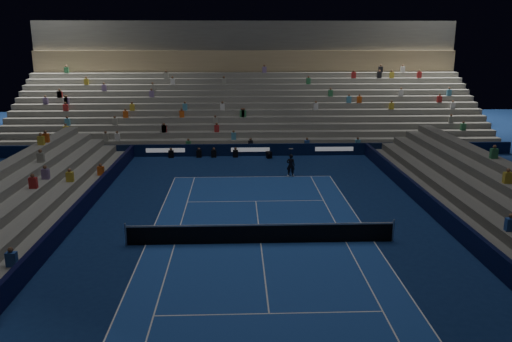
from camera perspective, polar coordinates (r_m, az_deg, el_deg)
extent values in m
plane|color=#0D204E|center=(24.53, 0.54, -8.14)|extent=(90.00, 90.00, 0.00)
cube|color=#1B4196|center=(24.52, 0.54, -8.13)|extent=(10.97, 23.77, 0.01)
cube|color=black|center=(42.05, -0.65, 2.40)|extent=(44.00, 0.25, 1.00)
cube|color=black|center=(26.59, 22.04, -6.25)|extent=(0.25, 37.00, 1.00)
cube|color=black|center=(25.79, -21.69, -6.87)|extent=(0.25, 37.00, 1.00)
cube|color=slate|center=(43.08, -0.68, 2.37)|extent=(44.00, 1.00, 0.50)
cube|color=slate|center=(44.01, -0.72, 2.97)|extent=(44.00, 1.00, 1.00)
cube|color=slate|center=(44.94, -0.75, 3.54)|extent=(44.00, 1.00, 1.50)
cube|color=slate|center=(45.87, -0.78, 4.09)|extent=(44.00, 1.00, 2.00)
cube|color=slate|center=(46.81, -0.81, 4.62)|extent=(44.00, 1.00, 2.50)
cube|color=slate|center=(47.75, -0.84, 5.13)|extent=(44.00, 1.00, 3.00)
cube|color=slate|center=(48.69, -0.87, 5.62)|extent=(44.00, 1.00, 3.50)
cube|color=slate|center=(49.64, -0.90, 6.09)|extent=(44.00, 1.00, 4.00)
cube|color=slate|center=(50.59, -0.93, 6.55)|extent=(44.00, 1.00, 4.50)
cube|color=slate|center=(51.55, -0.95, 6.98)|extent=(44.00, 1.00, 5.00)
cube|color=slate|center=(52.50, -0.98, 7.40)|extent=(44.00, 1.00, 5.50)
cube|color=slate|center=(53.46, -1.00, 7.81)|extent=(44.00, 1.00, 6.00)
cube|color=#9A855F|center=(54.21, -1.05, 12.25)|extent=(44.00, 0.60, 2.20)
cube|color=#494947|center=(55.55, -1.09, 15.00)|extent=(44.00, 2.40, 3.00)
cube|color=#5F5F5B|center=(27.01, 23.55, -6.65)|extent=(1.00, 37.00, 0.50)
cube|color=#5F5F5B|center=(27.37, 25.50, -6.04)|extent=(1.00, 37.00, 1.00)
cube|color=gray|center=(26.16, -23.31, -7.32)|extent=(1.00, 37.00, 0.50)
cube|color=gray|center=(26.45, -25.39, -6.74)|extent=(1.00, 37.00, 1.00)
cylinder|color=#B2B2B7|center=(24.87, -14.47, -6.94)|extent=(0.10, 0.10, 1.10)
cylinder|color=#B2B2B7|center=(25.42, 15.20, -6.51)|extent=(0.10, 0.10, 1.10)
cube|color=black|center=(24.35, 0.54, -7.17)|extent=(12.80, 0.03, 0.90)
cube|color=white|center=(24.17, 0.54, -6.09)|extent=(12.80, 0.04, 0.08)
imported|color=black|center=(35.75, 3.93, 0.64)|extent=(0.64, 0.45, 1.64)
cube|color=black|center=(41.29, 1.47, 1.83)|extent=(0.51, 0.58, 0.54)
cylinder|color=black|center=(40.84, 1.51, 1.92)|extent=(0.24, 0.38, 0.16)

